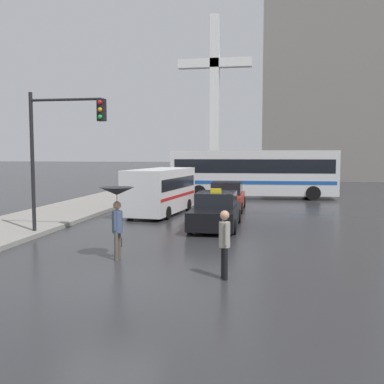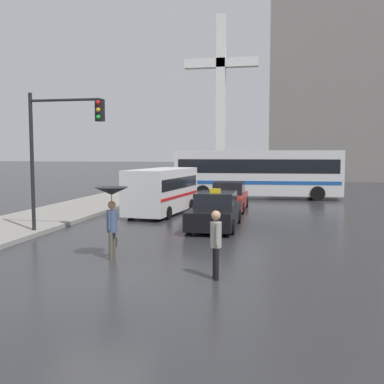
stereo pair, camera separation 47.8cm
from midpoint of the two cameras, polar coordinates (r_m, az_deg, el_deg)
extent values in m
plane|color=#2D2D30|center=(11.27, -12.06, -11.19)|extent=(300.00, 300.00, 0.00)
cube|color=black|center=(18.80, 2.31, -2.96)|extent=(1.80, 4.59, 0.73)
cube|color=black|center=(18.95, 2.41, -0.89)|extent=(1.58, 2.07, 0.59)
cylinder|color=black|center=(17.35, 4.52, -4.40)|extent=(0.20, 0.60, 0.60)
cylinder|color=black|center=(17.58, -1.06, -4.26)|extent=(0.20, 0.60, 0.60)
cylinder|color=black|center=(20.15, 5.24, -3.10)|extent=(0.20, 0.60, 0.60)
cylinder|color=black|center=(20.35, 0.43, -3.00)|extent=(0.20, 0.60, 0.60)
cube|color=yellow|center=(18.69, 2.32, 0.19)|extent=(0.44, 0.16, 0.16)
cube|color=#A52D23|center=(24.72, 3.87, -1.09)|extent=(1.80, 4.63, 0.71)
cube|color=black|center=(24.88, 3.93, 0.54)|extent=(1.58, 2.09, 0.66)
cylinder|color=black|center=(23.25, 5.61, -2.03)|extent=(0.20, 0.60, 0.60)
cylinder|color=black|center=(23.43, 1.43, -1.95)|extent=(0.20, 0.60, 0.60)
cylinder|color=black|center=(26.09, 6.05, -1.27)|extent=(0.20, 0.60, 0.60)
cylinder|color=black|center=(26.25, 2.32, -1.21)|extent=(0.20, 0.60, 0.60)
cube|color=silver|center=(22.98, -4.59, 0.26)|extent=(2.64, 5.87, 2.15)
cube|color=black|center=(22.96, -4.60, 1.21)|extent=(2.61, 5.42, 0.56)
cube|color=red|center=(23.01, -4.59, -0.41)|extent=(2.64, 5.64, 0.14)
cylinder|color=black|center=(21.17, -3.81, -2.66)|extent=(0.27, 0.65, 0.63)
cylinder|color=black|center=(21.89, -8.49, -2.45)|extent=(0.27, 0.65, 0.63)
cylinder|color=black|center=(24.37, -1.06, -1.65)|extent=(0.27, 0.65, 0.63)
cylinder|color=black|center=(24.99, -5.23, -1.50)|extent=(0.27, 0.65, 0.63)
cube|color=silver|center=(31.38, 7.32, 2.48)|extent=(11.33, 3.11, 3.04)
cube|color=black|center=(31.37, 7.33, 3.33)|extent=(10.77, 3.10, 0.93)
cube|color=#194C9E|center=(31.41, 7.31, 1.34)|extent=(11.00, 3.12, 0.24)
cylinder|color=black|center=(32.95, 14.11, 0.21)|extent=(0.97, 0.33, 0.96)
cylinder|color=black|center=(30.58, 14.70, -0.16)|extent=(0.97, 0.33, 0.96)
cylinder|color=black|center=(32.81, 0.89, 0.34)|extent=(0.97, 0.33, 0.96)
cylinder|color=black|center=(30.43, 0.45, -0.02)|extent=(0.97, 0.33, 0.96)
cylinder|color=#4C473D|center=(13.35, -10.62, -6.86)|extent=(0.12, 0.12, 0.80)
cylinder|color=#4C473D|center=(13.55, -10.26, -6.68)|extent=(0.12, 0.12, 0.80)
cylinder|color=#3D4C6B|center=(13.32, -10.49, -3.73)|extent=(0.32, 0.32, 0.64)
sphere|color=#997051|center=(13.26, -10.52, -1.66)|extent=(0.23, 0.23, 0.23)
cylinder|color=#3D4C6B|center=(13.14, -10.81, -3.65)|extent=(0.07, 0.07, 0.54)
cylinder|color=#3D4C6B|center=(13.49, -10.18, -3.42)|extent=(0.07, 0.07, 0.54)
cone|color=#232328|center=(13.22, -10.55, 0.10)|extent=(1.00, 1.00, 0.22)
cylinder|color=black|center=(13.25, -10.52, -1.36)|extent=(0.02, 0.02, 0.68)
cube|color=#262628|center=(13.71, -10.20, -6.37)|extent=(0.11, 0.18, 0.28)
cylinder|color=black|center=(11.37, 2.80, -8.87)|extent=(0.15, 0.15, 0.80)
cylinder|color=black|center=(11.16, 3.01, -9.13)|extent=(0.15, 0.15, 0.80)
cylinder|color=gray|center=(11.11, 2.92, -5.42)|extent=(0.35, 0.35, 0.63)
sphere|color=tan|center=(11.04, 2.93, -2.96)|extent=(0.23, 0.23, 0.23)
cylinder|color=gray|center=(11.28, 2.75, -5.02)|extent=(0.09, 0.09, 0.54)
cylinder|color=gray|center=(10.93, 3.10, -5.34)|extent=(0.09, 0.09, 0.54)
cylinder|color=black|center=(18.07, -20.31, 3.29)|extent=(0.14, 0.14, 5.38)
cylinder|color=black|center=(17.53, -16.54, 11.18)|extent=(2.77, 0.10, 0.10)
cube|color=black|center=(16.93, -12.22, 10.14)|extent=(0.28, 0.28, 0.80)
sphere|color=red|center=(16.81, -12.44, 11.07)|extent=(0.16, 0.16, 0.16)
sphere|color=orange|center=(16.78, -12.42, 10.18)|extent=(0.16, 0.16, 0.16)
sphere|color=green|center=(16.76, -12.41, 9.30)|extent=(0.16, 0.16, 0.16)
cube|color=gray|center=(55.85, 16.11, 14.41)|extent=(13.78, 8.05, 24.97)
cube|color=white|center=(46.21, 2.58, 11.52)|extent=(0.90, 0.90, 16.82)
cube|color=white|center=(46.78, 2.60, 16.03)|extent=(7.40, 0.90, 0.90)
camera|label=1|loc=(0.24, -90.69, -0.06)|focal=42.00mm
camera|label=2|loc=(0.24, 89.31, 0.06)|focal=42.00mm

